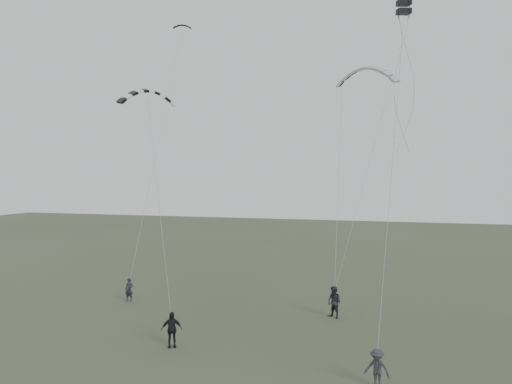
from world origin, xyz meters
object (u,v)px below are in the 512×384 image
(kite_dark_small, at_px, (182,25))
(kite_pale_large, at_px, (366,68))
(flyer_far, at_px, (377,369))
(flyer_right, at_px, (334,302))
(flyer_left, at_px, (129,290))
(kite_striped, at_px, (148,91))
(flyer_center, at_px, (172,329))
(kite_box, at_px, (404,7))

(kite_dark_small, bearing_deg, kite_pale_large, -16.05)
(kite_pale_large, bearing_deg, flyer_far, -72.66)
(flyer_right, distance_m, flyer_far, 9.53)
(flyer_left, distance_m, kite_striped, 13.01)
(flyer_right, height_order, kite_pale_large, kite_pale_large)
(flyer_right, bearing_deg, flyer_far, -40.19)
(flyer_center, distance_m, kite_pale_large, 21.50)
(flyer_left, bearing_deg, kite_striped, -45.06)
(flyer_right, bearing_deg, flyer_center, -101.79)
(flyer_left, height_order, flyer_far, flyer_far)
(flyer_left, bearing_deg, kite_dark_small, 71.56)
(flyer_left, bearing_deg, flyer_far, -33.58)
(kite_dark_small, distance_m, kite_striped, 10.04)
(flyer_far, distance_m, kite_pale_large, 21.38)
(kite_dark_small, height_order, kite_striped, kite_dark_small)
(flyer_far, bearing_deg, kite_pale_large, 109.91)
(flyer_right, relative_size, kite_striped, 0.55)
(flyer_left, relative_size, flyer_right, 0.82)
(flyer_right, xyz_separation_m, kite_pale_large, (1.30, 6.22, 14.69))
(flyer_far, bearing_deg, flyer_right, 121.46)
(flyer_center, relative_size, kite_box, 2.40)
(flyer_far, xyz_separation_m, kite_striped, (-13.54, 6.81, 12.48))
(flyer_right, distance_m, kite_striped, 16.50)
(flyer_far, relative_size, kite_pale_large, 0.36)
(flyer_far, height_order, kite_dark_small, kite_dark_small)
(kite_pale_large, bearing_deg, kite_dark_small, -165.40)
(flyer_left, height_order, kite_pale_large, kite_pale_large)
(kite_striped, bearing_deg, kite_pale_large, -7.63)
(flyer_left, distance_m, flyer_right, 13.45)
(flyer_left, distance_m, kite_pale_large, 21.81)
(kite_dark_small, xyz_separation_m, kite_striped, (1.35, -7.82, -6.15))
(kite_box, bearing_deg, flyer_left, 152.31)
(flyer_far, xyz_separation_m, kite_dark_small, (-14.89, 14.62, 18.63))
(flyer_far, bearing_deg, kite_box, 97.01)
(kite_dark_small, distance_m, kite_pale_large, 13.90)
(flyer_center, distance_m, kite_dark_small, 23.01)
(kite_striped, bearing_deg, flyer_left, 96.14)
(flyer_left, height_order, flyer_right, flyer_right)
(flyer_left, relative_size, kite_dark_small, 1.14)
(flyer_right, relative_size, kite_pale_large, 0.43)
(flyer_right, distance_m, flyer_center, 9.91)
(flyer_right, bearing_deg, kite_box, 2.22)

